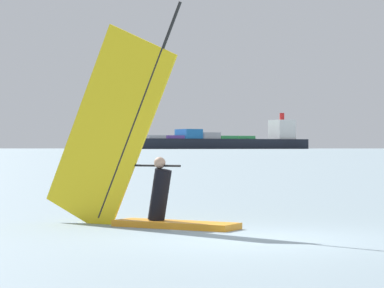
{
  "coord_description": "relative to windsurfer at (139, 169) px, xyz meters",
  "views": [
    {
      "loc": [
        2.74,
        -14.43,
        1.51
      ],
      "look_at": [
        -4.38,
        12.61,
        1.6
      ],
      "focal_mm": 84.24,
      "sensor_mm": 36.0,
      "label": 1
    }
  ],
  "objects": [
    {
      "name": "windsurfer",
      "position": [
        0.0,
        0.0,
        0.0
      ],
      "size": [
        4.2,
        1.43,
        4.44
      ],
      "rotation": [
        0.0,
        0.0,
        6.03
      ],
      "color": "orange",
      "rests_on": "ground_plane"
    },
    {
      "name": "cargo_ship",
      "position": [
        -159.22,
        712.43,
        5.61
      ],
      "size": [
        134.58,
        125.38,
        30.85
      ],
      "rotation": [
        0.0,
        0.0,
        3.88
      ],
      "color": "black",
      "rests_on": "ground_plane"
    },
    {
      "name": "distant_headland",
      "position": [
        -117.3,
        1409.65,
        20.03
      ],
      "size": [
        1246.09,
        424.34,
        42.22
      ],
      "primitive_type": "cube",
      "rotation": [
        0.0,
        0.0,
        0.08
      ],
      "color": "#756B56",
      "rests_on": "ground_plane"
    },
    {
      "name": "ground_plane",
      "position": [
        2.6,
        -1.91,
        -1.08
      ],
      "size": [
        4000.0,
        4000.0,
        0.0
      ],
      "primitive_type": "plane",
      "color": "gray"
    }
  ]
}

